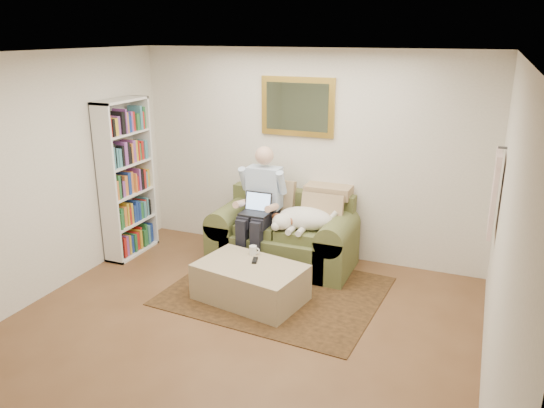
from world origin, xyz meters
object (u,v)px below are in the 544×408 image
Objects in this scene: laptop at (256,208)px; sleeping_dog at (305,218)px; seated_man at (259,209)px; ottoman at (250,282)px; sofa at (283,241)px; bookshelf at (127,179)px; coffee_mug at (253,250)px.

laptop is 0.47× the size of sleeping_dog.
ottoman is at bearing -72.18° from seated_man.
seated_man reaches higher than sofa.
sofa is 1.03m from ottoman.
laptop is 0.17× the size of bookshelf.
sofa is 0.87× the size of bookshelf.
sleeping_dog is at bearing -15.74° from sofa.
sleeping_dog is (0.31, -0.09, 0.37)m from sofa.
sofa reaches higher than sleeping_dog.
seated_man is at bearing -148.55° from sofa.
ottoman is (0.02, -1.02, -0.10)m from sofa.
bookshelf is (-1.71, -0.26, 0.27)m from seated_man.
bookshelf is at bearing 163.22° from ottoman.
coffee_mug is at bearing -72.38° from seated_man.
bookshelf reaches higher than sleeping_dog.
ottoman is at bearing -71.74° from coffee_mug.
laptop is 0.30× the size of ottoman.
seated_man is at bearing 8.80° from bookshelf.
coffee_mug reaches higher than ottoman.
coffee_mug is (-0.07, -0.75, 0.16)m from sofa.
coffee_mug is 0.05× the size of bookshelf.
coffee_mug is at bearing -95.69° from sofa.
ottoman is (0.28, -0.86, -0.53)m from seated_man.
seated_man is 1.75m from bookshelf.
seated_man is at bearing 107.82° from ottoman.
sleeping_dog is 7.19× the size of coffee_mug.
sofa is 1.19× the size of seated_man.
sleeping_dog is at bearing 59.60° from coffee_mug.
ottoman is 11.20× the size of coffee_mug.
seated_man reaches higher than laptop.
ottoman is 0.38m from coffee_mug.
sleeping_dog is 2.33m from bookshelf.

